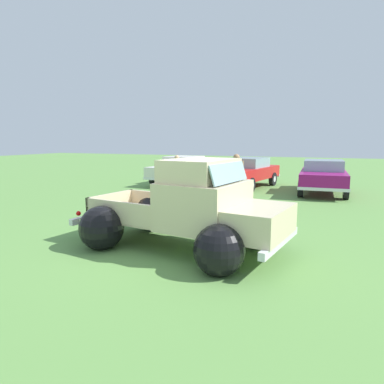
{
  "coord_description": "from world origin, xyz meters",
  "views": [
    {
      "loc": [
        3.01,
        -6.63,
        2.32
      ],
      "look_at": [
        0.0,
        0.81,
        1.09
      ],
      "focal_mm": 32.39,
      "sensor_mm": 36.0,
      "label": 1
    }
  ],
  "objects": [
    {
      "name": "show_car_1",
      "position": [
        -0.74,
        9.8,
        0.78
      ],
      "size": [
        2.56,
        4.67,
        1.43
      ],
      "rotation": [
        0.0,
        0.0,
        -1.76
      ],
      "color": "black",
      "rests_on": "ground"
    },
    {
      "name": "spectator_1",
      "position": [
        -0.22,
        5.67,
        1.03
      ],
      "size": [
        0.54,
        0.38,
        1.79
      ],
      "rotation": [
        0.0,
        0.0,
        4.85
      ],
      "color": "black",
      "rests_on": "ground"
    },
    {
      "name": "spectator_0",
      "position": [
        -3.21,
        7.0,
        0.93
      ],
      "size": [
        0.54,
        0.39,
        1.63
      ],
      "rotation": [
        0.0,
        0.0,
        4.88
      ],
      "color": "black",
      "rests_on": "ground"
    },
    {
      "name": "show_car_0",
      "position": [
        -4.23,
        9.97,
        0.78
      ],
      "size": [
        2.28,
        4.59,
        1.43
      ],
      "rotation": [
        0.0,
        0.0,
        -1.67
      ],
      "color": "black",
      "rests_on": "ground"
    },
    {
      "name": "show_car_2",
      "position": [
        2.69,
        9.24,
        0.78
      ],
      "size": [
        2.01,
        4.29,
        1.43
      ],
      "rotation": [
        0.0,
        0.0,
        -1.54
      ],
      "color": "black",
      "rests_on": "ground"
    },
    {
      "name": "vintage_pickup_truck",
      "position": [
        0.38,
        -0.06,
        0.76
      ],
      "size": [
        4.86,
        3.32,
        1.96
      ],
      "rotation": [
        0.0,
        0.0,
        -0.16
      ],
      "color": "black",
      "rests_on": "ground"
    },
    {
      "name": "ground_plane",
      "position": [
        0.0,
        0.0,
        0.0
      ],
      "size": [
        80.0,
        80.0,
        0.0
      ],
      "primitive_type": "plane",
      "color": "#609347"
    }
  ]
}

